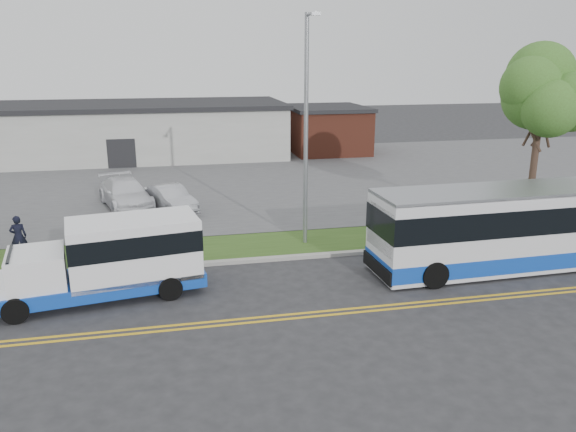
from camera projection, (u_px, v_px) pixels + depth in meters
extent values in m
plane|color=#28282B|center=(246.00, 273.00, 21.35)|extent=(140.00, 140.00, 0.00)
cube|color=gold|center=(262.00, 317.00, 17.73)|extent=(70.00, 0.12, 0.01)
cube|color=gold|center=(264.00, 321.00, 17.45)|extent=(70.00, 0.12, 0.01)
cube|color=#9E9B93|center=(242.00, 261.00, 22.37)|extent=(80.00, 0.30, 0.15)
cube|color=#2E4B19|center=(237.00, 247.00, 24.06)|extent=(80.00, 3.30, 0.10)
cube|color=#4C4C4F|center=(211.00, 179.00, 37.32)|extent=(80.00, 25.00, 0.10)
cube|color=#9E9E99|center=(125.00, 133.00, 44.99)|extent=(25.00, 10.00, 4.00)
cube|color=black|center=(123.00, 105.00, 44.40)|extent=(25.40, 10.40, 0.35)
cube|color=black|center=(122.00, 154.00, 40.59)|extent=(2.00, 0.15, 2.20)
cube|color=brown|center=(327.00, 131.00, 47.40)|extent=(6.00, 7.00, 3.60)
cube|color=black|center=(327.00, 108.00, 46.87)|extent=(6.30, 7.30, 0.30)
cylinder|color=#37261E|center=(532.00, 177.00, 26.28)|extent=(0.32, 0.32, 4.76)
ellipsoid|color=#3A5C20|center=(542.00, 96.00, 25.25)|extent=(5.20, 5.20, 4.42)
cylinder|color=gray|center=(306.00, 134.00, 23.25)|extent=(0.18, 0.18, 9.50)
cylinder|color=gray|center=(311.00, 14.00, 21.31)|extent=(0.12, 1.40, 0.12)
cube|color=gray|center=(316.00, 14.00, 20.71)|extent=(0.35, 0.18, 0.12)
cube|color=#103FAE|center=(105.00, 282.00, 19.09)|extent=(6.87, 3.28, 0.48)
cube|color=white|center=(134.00, 248.00, 19.16)|extent=(4.57, 2.90, 2.04)
cube|color=black|center=(134.00, 238.00, 19.06)|extent=(4.60, 2.94, 0.73)
cube|color=white|center=(37.00, 269.00, 18.16)|extent=(2.06, 2.34, 1.16)
cube|color=black|center=(11.00, 266.00, 17.86)|extent=(0.40, 1.83, 0.87)
cube|color=white|center=(2.00, 288.00, 17.92)|extent=(1.28, 2.12, 0.53)
cylinder|color=black|center=(15.00, 311.00, 17.24)|extent=(0.85, 0.40, 0.81)
cylinder|color=black|center=(20.00, 286.00, 19.11)|extent=(0.85, 0.40, 0.81)
cylinder|color=black|center=(170.00, 288.00, 18.90)|extent=(0.85, 0.40, 0.81)
cylinder|color=black|center=(160.00, 267.00, 20.78)|extent=(0.85, 0.40, 0.81)
cube|color=silver|center=(516.00, 227.00, 21.59)|extent=(11.36, 2.88, 2.98)
cube|color=#103FAE|center=(513.00, 253.00, 21.87)|extent=(11.38, 2.90, 0.62)
cube|color=black|center=(518.00, 213.00, 21.43)|extent=(11.40, 2.93, 0.98)
cube|color=black|center=(381.00, 229.00, 20.22)|extent=(0.17, 2.36, 1.64)
cube|color=black|center=(377.00, 267.00, 20.62)|extent=(0.20, 2.57, 0.51)
cube|color=gray|center=(521.00, 189.00, 21.17)|extent=(11.36, 2.88, 0.12)
cylinder|color=black|center=(435.00, 275.00, 19.85)|extent=(0.99, 0.36, 0.99)
cylinder|color=black|center=(405.00, 252.00, 22.12)|extent=(0.99, 0.36, 0.99)
cylinder|color=black|center=(551.00, 240.00, 23.62)|extent=(0.99, 0.36, 0.99)
imported|color=black|center=(18.00, 236.00, 22.56)|extent=(0.70, 0.53, 1.72)
imported|color=#A5A7AC|center=(171.00, 198.00, 29.33)|extent=(2.91, 4.30, 1.34)
imported|color=white|center=(126.00, 193.00, 30.04)|extent=(3.51, 5.61, 1.52)
sphere|color=white|center=(11.00, 255.00, 22.46)|extent=(0.32, 0.32, 0.32)
sphere|color=white|center=(30.00, 250.00, 23.05)|extent=(0.32, 0.32, 0.32)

